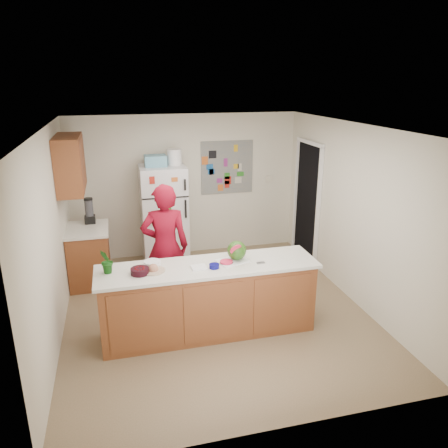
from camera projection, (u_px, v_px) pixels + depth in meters
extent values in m
cube|color=brown|center=(215.00, 311.00, 6.07)|extent=(4.00, 4.50, 0.02)
cube|color=beige|center=(186.00, 186.00, 7.75)|extent=(4.00, 0.02, 2.50)
cube|color=beige|center=(51.00, 238.00, 5.20)|extent=(0.02, 4.50, 2.50)
cube|color=beige|center=(354.00, 214.00, 6.14)|extent=(0.02, 4.50, 2.50)
cube|color=white|center=(214.00, 126.00, 5.27)|extent=(4.00, 4.50, 0.02)
cube|color=black|center=(308.00, 203.00, 7.54)|extent=(0.03, 0.85, 2.04)
cube|color=brown|center=(209.00, 301.00, 5.42)|extent=(2.60, 0.62, 0.88)
cube|color=silver|center=(208.00, 267.00, 5.27)|extent=(2.68, 0.70, 0.04)
cube|color=brown|center=(90.00, 257.00, 6.77)|extent=(0.60, 0.80, 0.86)
cube|color=silver|center=(87.00, 229.00, 6.63)|extent=(0.64, 0.84, 0.04)
cube|color=brown|center=(70.00, 164.00, 6.23)|extent=(0.35, 1.00, 0.80)
cube|color=silver|center=(164.00, 215.00, 7.42)|extent=(0.75, 0.70, 1.70)
cube|color=#5999B2|center=(155.00, 161.00, 7.10)|extent=(0.35, 0.28, 0.18)
cube|color=slate|center=(227.00, 167.00, 7.81)|extent=(0.95, 0.01, 0.95)
imported|color=maroon|center=(165.00, 247.00, 5.92)|extent=(0.67, 0.46, 1.77)
cylinder|color=black|center=(89.00, 211.00, 6.81)|extent=(0.13, 0.13, 0.38)
cube|color=white|center=(232.00, 261.00, 5.38)|extent=(0.43, 0.37, 0.01)
sphere|color=#355F18|center=(237.00, 250.00, 5.37)|extent=(0.24, 0.24, 0.24)
cylinder|color=red|center=(226.00, 262.00, 5.30)|extent=(0.15, 0.15, 0.02)
cylinder|color=black|center=(140.00, 271.00, 5.02)|extent=(0.27, 0.27, 0.07)
cylinder|color=white|center=(152.00, 263.00, 5.24)|extent=(0.27, 0.27, 0.06)
cylinder|color=#080858|center=(214.00, 266.00, 5.18)|extent=(0.15, 0.15, 0.05)
cylinder|color=beige|center=(153.00, 271.00, 5.10)|extent=(0.32, 0.32, 0.02)
cube|color=silver|center=(199.00, 267.00, 5.18)|extent=(0.19, 0.17, 0.02)
cube|color=gray|center=(261.00, 263.00, 5.32)|extent=(0.10, 0.05, 0.01)
imported|color=#0E4111|center=(107.00, 262.00, 4.99)|extent=(0.14, 0.17, 0.30)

